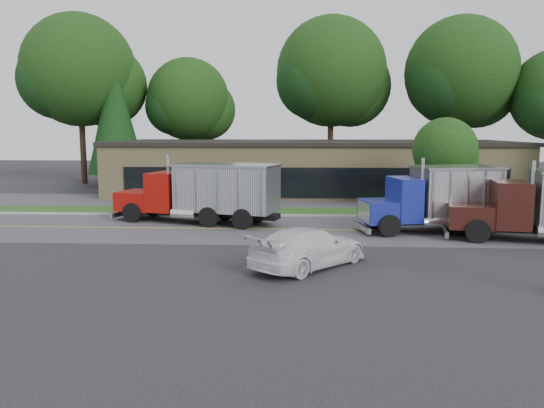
{
  "coord_description": "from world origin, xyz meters",
  "views": [
    {
      "loc": [
        0.96,
        -18.56,
        5.26
      ],
      "look_at": [
        -0.3,
        5.86,
        1.8
      ],
      "focal_mm": 35.0,
      "sensor_mm": 36.0,
      "label": 1
    }
  ],
  "objects": [
    {
      "name": "tree_far_a",
      "position": [
        -19.83,
        32.14,
        10.29
      ],
      "size": [
        11.3,
        10.64,
        16.13
      ],
      "color": "#382619",
      "rests_on": "ground"
    },
    {
      "name": "evergreen_left",
      "position": [
        -16.0,
        30.0,
        6.55
      ],
      "size": [
        5.25,
        5.25,
        11.92
      ],
      "color": "#382619",
      "rests_on": "ground"
    },
    {
      "name": "far_parking",
      "position": [
        0.0,
        20.0,
        0.0
      ],
      "size": [
        60.0,
        7.0,
        0.02
      ],
      "primitive_type": "cube",
      "color": "#5D5D63",
      "rests_on": "ground"
    },
    {
      "name": "tree_verge",
      "position": [
        10.06,
        15.05,
        3.81
      ],
      "size": [
        4.2,
        3.95,
        5.99
      ],
      "color": "#382619",
      "rests_on": "ground"
    },
    {
      "name": "road",
      "position": [
        0.0,
        9.0,
        0.0
      ],
      "size": [
        60.0,
        8.0,
        0.02
      ],
      "primitive_type": "cube",
      "color": "#5D5D63",
      "rests_on": "ground"
    },
    {
      "name": "tree_far_d",
      "position": [
        16.17,
        33.13,
        10.04
      ],
      "size": [
        11.02,
        10.37,
        15.72
      ],
      "color": "#382619",
      "rests_on": "ground"
    },
    {
      "name": "grass_verge",
      "position": [
        0.0,
        15.0,
        0.0
      ],
      "size": [
        60.0,
        3.4,
        0.03
      ],
      "primitive_type": "cube",
      "color": "#2C511C",
      "rests_on": "ground"
    },
    {
      "name": "center_line",
      "position": [
        0.0,
        9.0,
        0.0
      ],
      "size": [
        60.0,
        0.12,
        0.01
      ],
      "primitive_type": "cube",
      "color": "gold",
      "rests_on": "ground"
    },
    {
      "name": "rally_car",
      "position": [
        1.35,
        1.37,
        0.77
      ],
      "size": [
        5.11,
        5.4,
        1.54
      ],
      "primitive_type": "imported",
      "rotation": [
        0.0,
        0.0,
        2.42
      ],
      "color": "silver",
      "rests_on": "ground"
    },
    {
      "name": "dump_truck_blue",
      "position": [
        8.09,
        8.91,
        1.8
      ],
      "size": [
        7.32,
        3.82,
        3.36
      ],
      "rotation": [
        0.0,
        0.0,
        3.33
      ],
      "color": "black",
      "rests_on": "ground"
    },
    {
      "name": "dump_truck_red",
      "position": [
        -4.28,
        10.67,
        1.81
      ],
      "size": [
        9.73,
        4.91,
        3.36
      ],
      "rotation": [
        0.0,
        0.0,
        2.87
      ],
      "color": "black",
      "rests_on": "ground"
    },
    {
      "name": "tree_far_b",
      "position": [
        -9.87,
        34.1,
        7.79
      ],
      "size": [
        8.56,
        8.06,
        12.22
      ],
      "color": "#382619",
      "rests_on": "ground"
    },
    {
      "name": "strip_mall",
      "position": [
        2.0,
        26.0,
        2.0
      ],
      "size": [
        32.0,
        12.0,
        4.0
      ],
      "primitive_type": "cube",
      "color": "tan",
      "rests_on": "ground"
    },
    {
      "name": "tree_far_c",
      "position": [
        4.17,
        34.13,
        10.24
      ],
      "size": [
        11.25,
        10.59,
        16.04
      ],
      "color": "#382619",
      "rests_on": "ground"
    },
    {
      "name": "ground",
      "position": [
        0.0,
        0.0,
        0.0
      ],
      "size": [
        140.0,
        140.0,
        0.0
      ],
      "primitive_type": "plane",
      "color": "#39393F",
      "rests_on": "ground"
    },
    {
      "name": "curb",
      "position": [
        0.0,
        13.2,
        0.0
      ],
      "size": [
        60.0,
        0.3,
        0.12
      ],
      "primitive_type": "cube",
      "color": "#9E9E99",
      "rests_on": "ground"
    }
  ]
}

